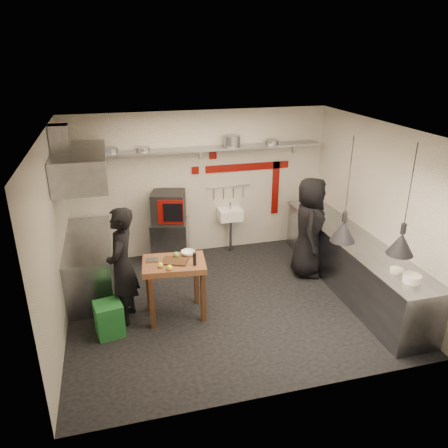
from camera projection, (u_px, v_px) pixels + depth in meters
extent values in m
plane|color=black|center=(229.00, 303.00, 7.10)|extent=(5.00, 5.00, 0.00)
plane|color=beige|center=(230.00, 130.00, 6.05)|extent=(5.00, 5.00, 0.00)
cube|color=beige|center=(200.00, 184.00, 8.46)|extent=(5.00, 0.04, 2.80)
cube|color=beige|center=(281.00, 294.00, 4.70)|extent=(5.00, 0.04, 2.80)
cube|color=beige|center=(54.00, 241.00, 5.99)|extent=(0.04, 4.20, 2.80)
cube|color=beige|center=(376.00, 209.00, 7.17)|extent=(0.04, 4.20, 2.80)
cube|color=#6C0B06|center=(248.00, 167.00, 8.56)|extent=(1.70, 0.02, 0.14)
cube|color=#6C0B06|center=(275.00, 188.00, 8.88)|extent=(0.14, 0.02, 1.10)
cube|color=#6C0B06|center=(213.00, 155.00, 8.29)|extent=(0.14, 0.02, 0.14)
cube|color=#6C0B06|center=(195.00, 170.00, 8.31)|extent=(0.14, 0.02, 0.14)
cube|color=gray|center=(202.00, 149.00, 8.02)|extent=(4.60, 0.34, 0.04)
cube|color=gray|center=(95.00, 159.00, 7.75)|extent=(0.04, 0.06, 0.24)
cube|color=gray|center=(200.00, 153.00, 8.20)|extent=(0.04, 0.06, 0.24)
cube|color=gray|center=(294.00, 147.00, 8.64)|extent=(0.04, 0.06, 0.24)
cylinder|color=gray|center=(110.00, 151.00, 7.61)|extent=(0.37, 0.37, 0.09)
cylinder|color=gray|center=(143.00, 149.00, 7.75)|extent=(0.30, 0.30, 0.07)
cylinder|color=gray|center=(232.00, 141.00, 8.12)|extent=(0.40, 0.40, 0.20)
cylinder|color=gray|center=(272.00, 142.00, 8.32)|extent=(0.26, 0.26, 0.08)
cube|color=gray|center=(171.00, 241.00, 8.39)|extent=(0.81, 0.76, 0.80)
cube|color=black|center=(169.00, 207.00, 8.15)|extent=(0.72, 0.69, 0.58)
cube|color=#6C0B06|center=(171.00, 212.00, 7.89)|extent=(0.46, 0.15, 0.46)
cube|color=black|center=(173.00, 213.00, 7.87)|extent=(0.34, 0.11, 0.34)
cube|color=white|center=(230.00, 214.00, 8.66)|extent=(0.46, 0.34, 0.22)
cylinder|color=gray|center=(230.00, 206.00, 8.59)|extent=(0.03, 0.03, 0.14)
cylinder|color=gray|center=(231.00, 235.00, 8.79)|extent=(0.06, 0.06, 0.66)
cylinder|color=gray|center=(228.00, 186.00, 8.58)|extent=(0.90, 0.02, 0.02)
cube|color=gray|center=(350.00, 263.00, 7.44)|extent=(0.70, 3.80, 0.90)
cube|color=gray|center=(353.00, 238.00, 7.27)|extent=(0.76, 3.90, 0.03)
cylinder|color=white|center=(412.00, 278.00, 5.85)|extent=(0.30, 0.30, 0.11)
cylinder|color=white|center=(397.00, 270.00, 6.12)|extent=(0.20, 0.20, 0.05)
cube|color=gray|center=(90.00, 265.00, 7.37)|extent=(0.70, 1.90, 0.90)
cube|color=gray|center=(87.00, 240.00, 7.19)|extent=(0.76, 2.00, 0.03)
cube|color=gray|center=(81.00, 167.00, 6.74)|extent=(0.78, 1.60, 0.50)
cube|color=gray|center=(60.00, 142.00, 6.53)|extent=(0.28, 0.28, 0.50)
cube|color=#1B5F27|center=(109.00, 319.00, 6.25)|extent=(0.44, 0.44, 0.50)
cube|color=#472917|center=(175.00, 261.00, 6.44)|extent=(0.44, 0.38, 0.02)
cylinder|color=black|center=(195.00, 259.00, 6.30)|extent=(0.06, 0.06, 0.20)
sphere|color=#F4FF31|center=(160.00, 265.00, 6.26)|extent=(0.08, 0.08, 0.08)
sphere|color=#F4FF31|center=(169.00, 268.00, 6.19)|extent=(0.11, 0.11, 0.08)
sphere|color=olive|center=(176.00, 255.00, 6.55)|extent=(0.12, 0.12, 0.09)
cube|color=gray|center=(152.00, 260.00, 6.46)|extent=(0.19, 0.14, 0.03)
imported|color=white|center=(188.00, 253.00, 6.64)|extent=(0.27, 0.27, 0.07)
imported|color=black|center=(122.00, 266.00, 6.35)|extent=(0.60, 0.76, 1.81)
imported|color=black|center=(309.00, 227.00, 7.70)|extent=(0.90, 1.05, 1.81)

